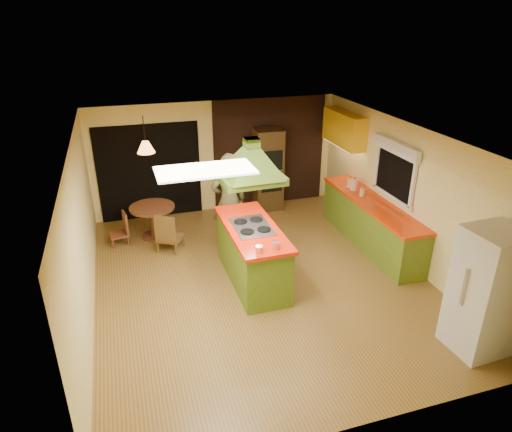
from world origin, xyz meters
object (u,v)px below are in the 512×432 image
object	(u,v)px
kitchen_island	(252,253)
wall_oven	(268,170)
dining_table	(153,216)
canister_large	(354,184)
refrigerator	(487,292)
man	(229,201)

from	to	relation	value
kitchen_island	wall_oven	bearing A→B (deg)	66.39
kitchen_island	dining_table	world-z (taller)	kitchen_island
wall_oven	dining_table	size ratio (longest dim) A/B	2.08
kitchen_island	canister_large	bearing A→B (deg)	25.68
refrigerator	wall_oven	bearing A→B (deg)	99.48
dining_table	canister_large	xyz separation A→B (m)	(3.99, -0.91, 0.56)
man	dining_table	distance (m)	1.67
wall_oven	dining_table	distance (m)	2.84
kitchen_island	refrigerator	size ratio (longest dim) A/B	1.14
wall_oven	refrigerator	bearing A→B (deg)	-75.55
canister_large	man	bearing A→B (deg)	177.18
kitchen_island	man	distance (m)	1.43
kitchen_island	canister_large	size ratio (longest dim) A/B	8.87
man	kitchen_island	bearing A→B (deg)	89.19
refrigerator	dining_table	size ratio (longest dim) A/B	1.98
man	wall_oven	distance (m)	2.02
man	refrigerator	bearing A→B (deg)	119.67
canister_large	dining_table	bearing A→B (deg)	167.13
dining_table	wall_oven	bearing A→B (deg)	15.75
refrigerator	wall_oven	world-z (taller)	wall_oven
refrigerator	canister_large	world-z (taller)	refrigerator
kitchen_island	refrigerator	xyz separation A→B (m)	(2.45, -2.55, 0.38)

